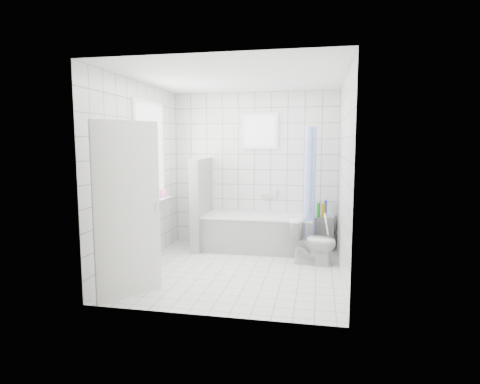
# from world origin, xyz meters

# --- Properties ---
(ground) EXTENTS (3.00, 3.00, 0.00)m
(ground) POSITION_xyz_m (0.00, 0.00, 0.00)
(ground) COLOR white
(ground) RESTS_ON ground
(ceiling) EXTENTS (3.00, 3.00, 0.00)m
(ceiling) POSITION_xyz_m (0.00, 0.00, 2.60)
(ceiling) COLOR white
(ceiling) RESTS_ON ground
(wall_back) EXTENTS (2.80, 0.02, 2.60)m
(wall_back) POSITION_xyz_m (0.00, 1.50, 1.30)
(wall_back) COLOR white
(wall_back) RESTS_ON ground
(wall_front) EXTENTS (2.80, 0.02, 2.60)m
(wall_front) POSITION_xyz_m (0.00, -1.50, 1.30)
(wall_front) COLOR white
(wall_front) RESTS_ON ground
(wall_left) EXTENTS (0.02, 3.00, 2.60)m
(wall_left) POSITION_xyz_m (-1.40, 0.00, 1.30)
(wall_left) COLOR white
(wall_left) RESTS_ON ground
(wall_right) EXTENTS (0.02, 3.00, 2.60)m
(wall_right) POSITION_xyz_m (1.40, 0.00, 1.30)
(wall_right) COLOR white
(wall_right) RESTS_ON ground
(window_left) EXTENTS (0.01, 0.90, 1.40)m
(window_left) POSITION_xyz_m (-1.35, 0.30, 1.60)
(window_left) COLOR white
(window_left) RESTS_ON wall_left
(window_back) EXTENTS (0.50, 0.01, 0.50)m
(window_back) POSITION_xyz_m (0.10, 1.46, 1.95)
(window_back) COLOR white
(window_back) RESTS_ON wall_back
(window_sill) EXTENTS (0.18, 1.02, 0.08)m
(window_sill) POSITION_xyz_m (-1.31, 0.30, 0.86)
(window_sill) COLOR white
(window_sill) RESTS_ON wall_left
(door) EXTENTS (0.51, 0.67, 2.00)m
(door) POSITION_xyz_m (-1.01, -1.16, 1.00)
(door) COLOR silver
(door) RESTS_ON ground
(bathtub) EXTENTS (1.76, 0.77, 0.58)m
(bathtub) POSITION_xyz_m (0.13, 1.12, 0.29)
(bathtub) COLOR white
(bathtub) RESTS_ON ground
(partition_wall) EXTENTS (0.15, 0.85, 1.50)m
(partition_wall) POSITION_xyz_m (-0.82, 1.07, 0.75)
(partition_wall) COLOR white
(partition_wall) RESTS_ON ground
(tiled_ledge) EXTENTS (0.40, 0.24, 0.55)m
(tiled_ledge) POSITION_xyz_m (1.14, 1.38, 0.28)
(tiled_ledge) COLOR white
(tiled_ledge) RESTS_ON ground
(toilet) EXTENTS (0.69, 0.45, 0.66)m
(toilet) POSITION_xyz_m (1.03, 0.51, 0.33)
(toilet) COLOR silver
(toilet) RESTS_ON ground
(curtain_rod) EXTENTS (0.02, 0.80, 0.02)m
(curtain_rod) POSITION_xyz_m (0.95, 1.10, 2.00)
(curtain_rod) COLOR silver
(curtain_rod) RESTS_ON wall_back
(shower_curtain) EXTENTS (0.14, 0.48, 1.78)m
(shower_curtain) POSITION_xyz_m (0.95, 0.97, 1.10)
(shower_curtain) COLOR #566FFC
(shower_curtain) RESTS_ON curtain_rod
(tub_faucet) EXTENTS (0.18, 0.06, 0.06)m
(tub_faucet) POSITION_xyz_m (0.23, 1.46, 0.85)
(tub_faucet) COLOR silver
(tub_faucet) RESTS_ON wall_back
(sill_bottles) EXTENTS (0.21, 0.77, 0.33)m
(sill_bottles) POSITION_xyz_m (-1.30, 0.14, 1.03)
(sill_bottles) COLOR pink
(sill_bottles) RESTS_ON window_sill
(ledge_bottles) EXTENTS (0.17, 0.18, 0.26)m
(ledge_bottles) POSITION_xyz_m (1.15, 1.33, 0.67)
(ledge_bottles) COLOR #1D37E9
(ledge_bottles) RESTS_ON tiled_ledge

